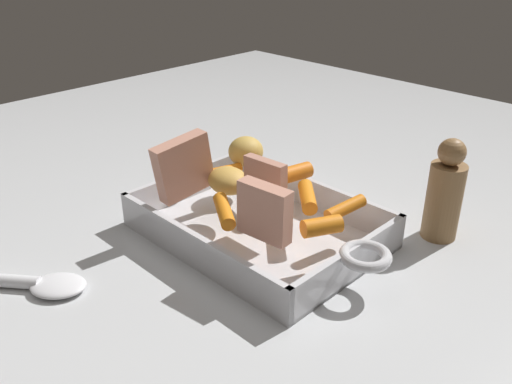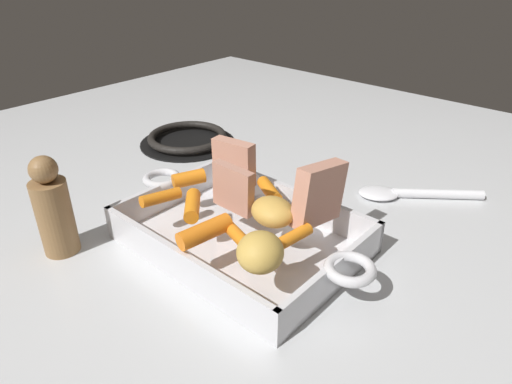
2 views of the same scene
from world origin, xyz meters
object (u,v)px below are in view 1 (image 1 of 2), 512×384
(baby_carrot_southwest, at_px, (345,208))
(baby_carrot_long, at_px, (220,172))
(roast_slice_outer, at_px, (263,184))
(baby_carrot_northwest, at_px, (290,174))
(baby_carrot_northeast, at_px, (224,211))
(roast_slice_thick, at_px, (264,212))
(baby_carrot_short, at_px, (260,174))
(potato_golden_small, at_px, (246,151))
(pepper_mill, at_px, (445,194))
(roasting_dish, at_px, (258,226))
(serving_spoon, at_px, (21,282))
(baby_carrot_center_left, at_px, (322,226))
(baby_carrot_center_right, at_px, (307,197))
(roast_slice_thin, at_px, (183,167))
(potato_corner, at_px, (228,181))

(baby_carrot_southwest, distance_m, baby_carrot_long, 0.20)
(roast_slice_outer, xyz_separation_m, baby_carrot_northwest, (-0.02, 0.08, -0.02))
(baby_carrot_northeast, bearing_deg, baby_carrot_southwest, 48.40)
(roast_slice_thick, height_order, baby_carrot_short, roast_slice_thick)
(potato_golden_small, xyz_separation_m, pepper_mill, (0.27, 0.10, -0.01))
(baby_carrot_short, bearing_deg, roasting_dish, -47.79)
(baby_carrot_short, distance_m, serving_spoon, 0.34)
(baby_carrot_center_left, bearing_deg, baby_carrot_southwest, 99.66)
(baby_carrot_northeast, xyz_separation_m, potato_golden_small, (-0.10, 0.13, 0.01))
(roasting_dish, relative_size, baby_carrot_short, 6.25)
(baby_carrot_southwest, xyz_separation_m, baby_carrot_center_right, (-0.05, -0.01, 0.00))
(roast_slice_outer, height_order, roast_slice_thick, roast_slice_thick)
(roast_slice_thick, distance_m, baby_carrot_northwest, 0.15)
(baby_carrot_southwest, bearing_deg, roast_slice_thin, -150.69)
(baby_carrot_center_right, distance_m, potato_golden_small, 0.15)
(roast_slice_thin, height_order, baby_carrot_southwest, roast_slice_thin)
(roast_slice_thick, bearing_deg, baby_carrot_southwest, 73.18)
(baby_carrot_northwest, distance_m, potato_corner, 0.09)
(roast_slice_thin, xyz_separation_m, serving_spoon, (-0.02, -0.22, -0.08))
(baby_carrot_short, bearing_deg, potato_corner, -91.24)
(pepper_mill, bearing_deg, baby_carrot_northwest, -152.37)
(baby_carrot_northwest, distance_m, baby_carrot_short, 0.04)
(roast_slice_thick, bearing_deg, potato_golden_small, 141.66)
(roasting_dish, bearing_deg, potato_golden_small, 143.38)
(roasting_dish, relative_size, roast_slice_thin, 5.11)
(potato_corner, bearing_deg, baby_carrot_northeast, -46.64)
(baby_carrot_southwest, bearing_deg, roast_slice_outer, -146.70)
(baby_carrot_short, xyz_separation_m, potato_golden_small, (-0.05, 0.02, 0.01))
(baby_carrot_long, relative_size, baby_carrot_center_left, 1.43)
(baby_carrot_northwest, xyz_separation_m, potato_corner, (-0.04, -0.08, 0.01))
(roast_slice_outer, xyz_separation_m, potato_corner, (-0.06, -0.00, -0.01))
(baby_carrot_northwest, relative_size, baby_carrot_short, 1.08)
(baby_carrot_center_left, xyz_separation_m, baby_carrot_northwest, (-0.12, 0.08, 0.00))
(baby_carrot_northwest, xyz_separation_m, potato_golden_small, (-0.09, -0.00, 0.01))
(roasting_dish, relative_size, serving_spoon, 2.23)
(roast_slice_outer, relative_size, baby_carrot_short, 0.99)
(serving_spoon, bearing_deg, baby_carrot_northwest, 35.60)
(baby_carrot_center_right, height_order, baby_carrot_center_left, baby_carrot_center_left)
(baby_carrot_northwest, height_order, pepper_mill, pepper_mill)
(potato_golden_small, relative_size, serving_spoon, 0.31)
(baby_carrot_center_left, height_order, baby_carrot_northwest, baby_carrot_northwest)
(roast_slice_outer, xyz_separation_m, serving_spoon, (-0.12, -0.27, -0.08))
(baby_carrot_long, distance_m, potato_golden_small, 0.06)
(roast_slice_thin, distance_m, serving_spoon, 0.24)
(roast_slice_thick, bearing_deg, baby_carrot_center_left, 49.39)
(potato_corner, xyz_separation_m, pepper_mill, (0.22, 0.18, -0.00))
(baby_carrot_center_left, relative_size, pepper_mill, 0.34)
(roast_slice_thick, relative_size, baby_carrot_northwest, 0.96)
(roast_slice_thin, distance_m, roast_slice_outer, 0.11)
(roast_slice_thin, distance_m, baby_carrot_short, 0.12)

